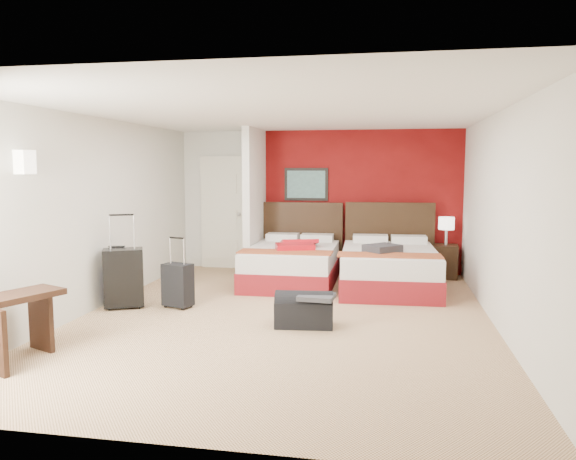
% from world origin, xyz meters
% --- Properties ---
extents(ground, '(6.50, 6.50, 0.00)m').
position_xyz_m(ground, '(0.00, 0.00, 0.00)').
color(ground, tan).
rests_on(ground, ground).
extents(room_walls, '(5.02, 6.52, 2.50)m').
position_xyz_m(room_walls, '(-1.40, 1.42, 1.26)').
color(room_walls, silver).
rests_on(room_walls, ground).
extents(red_accent_panel, '(3.50, 0.04, 2.50)m').
position_xyz_m(red_accent_panel, '(0.75, 3.23, 1.25)').
color(red_accent_panel, maroon).
rests_on(red_accent_panel, ground).
extents(partition_wall, '(0.12, 1.20, 2.50)m').
position_xyz_m(partition_wall, '(-1.00, 2.61, 1.25)').
color(partition_wall, silver).
rests_on(partition_wall, ground).
extents(entry_door, '(0.82, 0.06, 2.05)m').
position_xyz_m(entry_door, '(-1.75, 3.20, 1.02)').
color(entry_door, silver).
rests_on(entry_door, ground).
extents(bed_left, '(1.38, 1.97, 0.59)m').
position_xyz_m(bed_left, '(-0.25, 2.02, 0.29)').
color(bed_left, white).
rests_on(bed_left, ground).
extents(bed_right, '(1.51, 2.09, 0.61)m').
position_xyz_m(bed_right, '(1.27, 1.87, 0.31)').
color(bed_right, silver).
rests_on(bed_right, ground).
extents(red_suitcase_open, '(0.78, 0.93, 0.10)m').
position_xyz_m(red_suitcase_open, '(-0.15, 1.92, 0.64)').
color(red_suitcase_open, '#AF0F18').
rests_on(red_suitcase_open, bed_left).
extents(jacket_bundle, '(0.60, 0.60, 0.11)m').
position_xyz_m(jacket_bundle, '(1.17, 1.57, 0.67)').
color(jacket_bundle, '#353439').
rests_on(jacket_bundle, bed_right).
extents(nightstand, '(0.43, 0.43, 0.56)m').
position_xyz_m(nightstand, '(2.20, 2.93, 0.28)').
color(nightstand, black).
rests_on(nightstand, ground).
extents(table_lamp, '(0.33, 0.33, 0.47)m').
position_xyz_m(table_lamp, '(2.20, 2.93, 0.79)').
color(table_lamp, silver).
rests_on(table_lamp, nightstand).
extents(suitcase_black, '(0.59, 0.50, 0.76)m').
position_xyz_m(suitcase_black, '(-2.17, 0.10, 0.38)').
color(suitcase_black, black).
rests_on(suitcase_black, ground).
extents(suitcase_charcoal, '(0.43, 0.34, 0.56)m').
position_xyz_m(suitcase_charcoal, '(-1.47, 0.24, 0.28)').
color(suitcase_charcoal, black).
rests_on(suitcase_charcoal, ground).
extents(suitcase_navy, '(0.39, 0.30, 0.48)m').
position_xyz_m(suitcase_navy, '(-2.31, 0.21, 0.24)').
color(suitcase_navy, black).
rests_on(suitcase_navy, ground).
extents(duffel_bag, '(0.70, 0.42, 0.34)m').
position_xyz_m(duffel_bag, '(0.30, -0.33, 0.17)').
color(duffel_bag, black).
rests_on(duffel_bag, ground).
extents(jacket_draped, '(0.43, 0.37, 0.05)m').
position_xyz_m(jacket_draped, '(0.45, -0.38, 0.37)').
color(jacket_draped, '#393A3F').
rests_on(jacket_draped, duffel_bag).
extents(desk, '(0.68, 0.89, 0.66)m').
position_xyz_m(desk, '(-2.19, -1.98, 0.33)').
color(desk, black).
rests_on(desk, ground).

